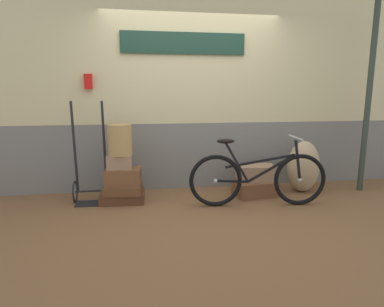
{
  "coord_description": "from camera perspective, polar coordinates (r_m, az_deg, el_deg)",
  "views": [
    {
      "loc": [
        -0.74,
        -3.93,
        1.42
      ],
      "look_at": [
        -0.1,
        0.15,
        0.64
      ],
      "focal_mm": 30.41,
      "sensor_mm": 36.0,
      "label": 1
    }
  ],
  "objects": [
    {
      "name": "luggage_trolley",
      "position": [
        4.44,
        -17.26,
        -4.38
      ],
      "size": [
        0.45,
        0.36,
        1.31
      ],
      "color": "black",
      "rests_on": "ground"
    },
    {
      "name": "suitcase_2",
      "position": [
        4.31,
        -11.99,
        -3.96
      ],
      "size": [
        0.47,
        0.34,
        0.22
      ],
      "primitive_type": "cube",
      "rotation": [
        0.0,
        0.0,
        -0.1
      ],
      "color": "brown",
      "rests_on": "suitcase_1"
    },
    {
      "name": "burlap_sack",
      "position": [
        4.93,
        18.94,
        -2.18
      ],
      "size": [
        0.46,
        0.39,
        0.74
      ],
      "primitive_type": "ellipsoid",
      "color": "tan",
      "rests_on": "ground"
    },
    {
      "name": "suitcase_0",
      "position": [
        4.43,
        -12.05,
        -7.38
      ],
      "size": [
        0.58,
        0.44,
        0.13
      ],
      "primitive_type": "cube",
      "rotation": [
        0.0,
        0.0,
        -0.04
      ],
      "color": "#4C2D19",
      "rests_on": "ground"
    },
    {
      "name": "suitcase_1",
      "position": [
        4.35,
        -12.01,
        -6.06
      ],
      "size": [
        0.51,
        0.41,
        0.11
      ],
      "primitive_type": "cube",
      "rotation": [
        0.0,
        0.0,
        -0.09
      ],
      "color": "brown",
      "rests_on": "suitcase_0"
    },
    {
      "name": "bicycle",
      "position": [
        4.17,
        11.42,
        -4.32
      ],
      "size": [
        1.73,
        0.46,
        0.88
      ],
      "color": "black",
      "rests_on": "ground"
    },
    {
      "name": "ground",
      "position": [
        4.25,
        1.63,
        -9.23
      ],
      "size": [
        9.19,
        5.2,
        0.06
      ],
      "primitive_type": "cube",
      "color": "brown"
    },
    {
      "name": "suitcase_5",
      "position": [
        4.62,
        11.09,
        -3.33
      ],
      "size": [
        0.54,
        0.37,
        0.21
      ],
      "primitive_type": "cube",
      "rotation": [
        0.0,
        0.0,
        -0.11
      ],
      "color": "#937051",
      "rests_on": "suitcase_4"
    },
    {
      "name": "wicker_basket",
      "position": [
        4.23,
        -12.54,
        2.36
      ],
      "size": [
        0.3,
        0.3,
        0.39
      ],
      "primitive_type": "cylinder",
      "color": "#A8844C",
      "rests_on": "suitcase_3"
    },
    {
      "name": "suitcase_3",
      "position": [
        4.26,
        -12.62,
        -1.44
      ],
      "size": [
        0.31,
        0.23,
        0.18
      ],
      "primitive_type": "cube",
      "rotation": [
        0.0,
        0.0,
        -0.01
      ],
      "color": "#937051",
      "rests_on": "suitcase_2"
    },
    {
      "name": "suitcase_4",
      "position": [
        4.62,
        10.98,
        -6.03
      ],
      "size": [
        0.59,
        0.42,
        0.21
      ],
      "primitive_type": "cube",
      "rotation": [
        0.0,
        0.0,
        0.11
      ],
      "color": "brown",
      "rests_on": "ground"
    },
    {
      "name": "station_building",
      "position": [
        4.83,
        -0.04,
        11.62
      ],
      "size": [
        7.19,
        0.74,
        2.99
      ],
      "color": "slate",
      "rests_on": "ground"
    }
  ]
}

